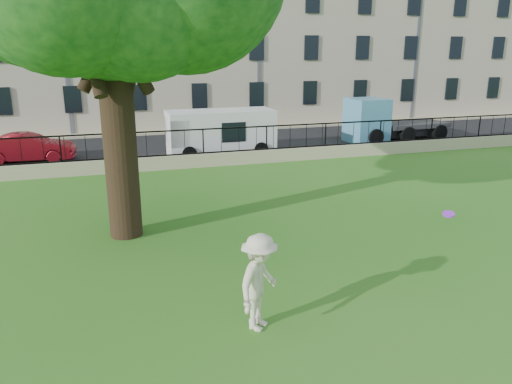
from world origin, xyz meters
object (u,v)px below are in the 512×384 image
object	(u,v)px
white_van	(221,133)
blue_truck	(395,119)
frisbee	(449,214)
red_sedan	(29,148)
man	(259,282)

from	to	relation	value
white_van	blue_truck	world-z (taller)	blue_truck
frisbee	red_sedan	bearing A→B (deg)	122.87
man	red_sedan	xyz separation A→B (m)	(-5.92, 17.08, -0.28)
white_van	blue_truck	xyz separation A→B (m)	(10.62, 1.00, 0.12)
white_van	blue_truck	bearing A→B (deg)	4.98
red_sedan	white_van	size ratio (longest dim) A/B	0.77
white_van	frisbee	bearing A→B (deg)	-84.58
frisbee	blue_truck	distance (m)	18.72
red_sedan	blue_truck	world-z (taller)	blue_truck
frisbee	blue_truck	bearing A→B (deg)	61.07
red_sedan	blue_truck	bearing A→B (deg)	-84.88
frisbee	white_van	world-z (taller)	white_van
man	white_van	bearing A→B (deg)	32.62
frisbee	man	bearing A→B (deg)	-171.49
red_sedan	white_van	bearing A→B (deg)	-91.21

